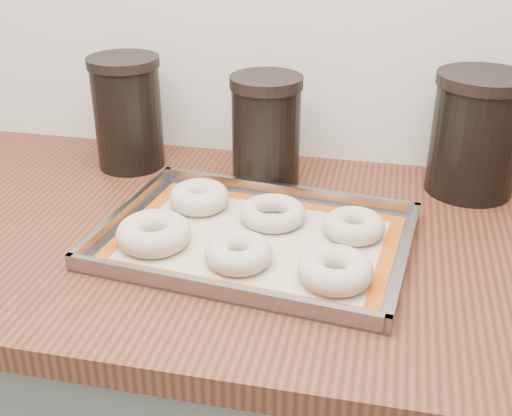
% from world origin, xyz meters
% --- Properties ---
extents(countertop, '(3.06, 0.68, 0.04)m').
position_xyz_m(countertop, '(0.00, 1.68, 0.88)').
color(countertop, brown).
rests_on(countertop, cabinet).
extents(baking_tray, '(0.49, 0.38, 0.03)m').
position_xyz_m(baking_tray, '(-0.01, 1.64, 0.91)').
color(baking_tray, gray).
rests_on(baking_tray, countertop).
extents(baking_mat, '(0.45, 0.33, 0.00)m').
position_xyz_m(baking_mat, '(-0.01, 1.64, 0.90)').
color(baking_mat, '#C6B793').
rests_on(baking_mat, baking_tray).
extents(bagel_front_left, '(0.12, 0.12, 0.04)m').
position_xyz_m(bagel_front_left, '(-0.16, 1.60, 0.92)').
color(bagel_front_left, '#BCAB92').
rests_on(bagel_front_left, baking_mat).
extents(bagel_front_mid, '(0.11, 0.11, 0.04)m').
position_xyz_m(bagel_front_mid, '(-0.02, 1.57, 0.92)').
color(bagel_front_mid, '#BCAB92').
rests_on(bagel_front_mid, baking_mat).
extents(bagel_front_right, '(0.12, 0.12, 0.04)m').
position_xyz_m(bagel_front_right, '(0.12, 1.55, 0.92)').
color(bagel_front_right, '#BCAB92').
rests_on(bagel_front_right, baking_mat).
extents(bagel_back_left, '(0.11, 0.11, 0.04)m').
position_xyz_m(bagel_back_left, '(-0.13, 1.73, 0.92)').
color(bagel_back_left, '#BCAB92').
rests_on(bagel_back_left, baking_mat).
extents(bagel_back_mid, '(0.14, 0.14, 0.03)m').
position_xyz_m(bagel_back_mid, '(0.00, 1.71, 0.92)').
color(bagel_back_mid, '#BCAB92').
rests_on(bagel_back_mid, baking_mat).
extents(bagel_back_right, '(0.10, 0.10, 0.03)m').
position_xyz_m(bagel_back_right, '(0.13, 1.69, 0.92)').
color(bagel_back_right, '#BCAB92').
rests_on(bagel_back_right, baking_mat).
extents(canister_left, '(0.13, 0.13, 0.21)m').
position_xyz_m(canister_left, '(-0.31, 1.89, 1.01)').
color(canister_left, black).
rests_on(canister_left, countertop).
extents(canister_mid, '(0.13, 0.13, 0.20)m').
position_xyz_m(canister_mid, '(-0.04, 1.87, 1.00)').
color(canister_mid, black).
rests_on(canister_mid, countertop).
extents(canister_right, '(0.16, 0.16, 0.21)m').
position_xyz_m(canister_right, '(0.32, 1.91, 1.01)').
color(canister_right, black).
rests_on(canister_right, countertop).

